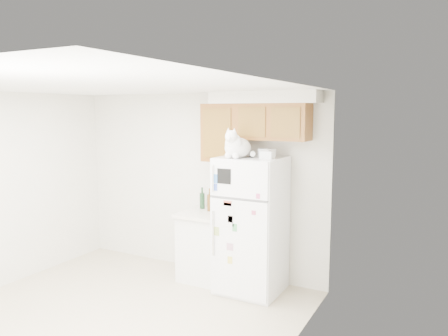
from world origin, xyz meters
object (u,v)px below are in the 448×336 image
Objects in this scene: refrigerator at (251,225)px; bottle_amber at (210,200)px; cat at (237,146)px; storage_box_back at (267,153)px; storage_box_front at (267,155)px; base_counter at (206,246)px; bottle_green at (202,198)px.

refrigerator is 5.51× the size of bottle_amber.
cat reaches higher than storage_box_back.
storage_box_back reaches higher than bottle_amber.
storage_box_back is 1.09m from bottle_amber.
storage_box_front is at bearing -20.03° from refrigerator.
storage_box_back reaches higher than base_counter.
storage_box_back is at bearing 114.67° from storage_box_front.
base_counter is at bearing -158.81° from storage_box_back.
base_counter is at bearing -47.33° from bottle_green.
bottle_green is (-0.16, 0.17, 0.61)m from base_counter.
cat reaches higher than storage_box_front.
refrigerator is 0.93m from storage_box_front.
storage_box_back is 0.18m from storage_box_front.
bottle_amber is at bearing 166.29° from refrigerator.
base_counter is (-0.69, 0.07, -0.39)m from refrigerator.
storage_box_front is at bearing -9.83° from base_counter.
cat is at bearing -164.08° from storage_box_front.
bottle_amber is (-0.85, 0.09, -0.68)m from storage_box_back.
bottle_amber reaches higher than bottle_green.
base_counter is 1.55m from storage_box_back.
cat is 3.50× the size of storage_box_front.
bottle_green is at bearing 163.88° from refrigerator.
storage_box_back is (0.17, 0.07, 0.90)m from refrigerator.
storage_box_front is at bearing -45.67° from storage_box_back.
cat is at bearing -30.06° from bottle_green.
storage_box_back is (0.29, 0.25, -0.09)m from cat.
refrigerator is 9.44× the size of storage_box_back.
bottle_green is 0.18m from bottle_amber.
bottle_amber is (0.01, 0.09, 0.61)m from base_counter.
refrigerator is at bearing 161.46° from storage_box_front.
bottle_amber is at bearing -165.03° from storage_box_back.
storage_box_back is at bearing -9.51° from bottle_green.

